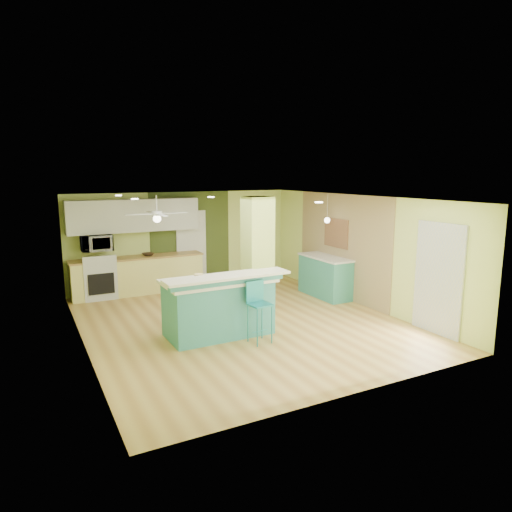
# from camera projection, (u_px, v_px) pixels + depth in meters

# --- Properties ---
(floor) EXTENTS (6.00, 7.00, 0.01)m
(floor) POSITION_uv_depth(u_px,v_px,m) (241.00, 322.00, 9.29)
(floor) COLOR #A5783A
(floor) RESTS_ON ground
(ceiling) EXTENTS (6.00, 7.00, 0.01)m
(ceiling) POSITION_uv_depth(u_px,v_px,m) (240.00, 198.00, 8.84)
(ceiling) COLOR white
(ceiling) RESTS_ON wall_back
(wall_back) EXTENTS (6.00, 0.01, 2.50)m
(wall_back) POSITION_uv_depth(u_px,v_px,m) (183.00, 239.00, 12.12)
(wall_back) COLOR #D7EA7D
(wall_back) RESTS_ON floor
(wall_front) EXTENTS (6.00, 0.01, 2.50)m
(wall_front) POSITION_uv_depth(u_px,v_px,m) (355.00, 307.00, 6.01)
(wall_front) COLOR #D7EA7D
(wall_front) RESTS_ON floor
(wall_left) EXTENTS (0.01, 7.00, 2.50)m
(wall_left) POSITION_uv_depth(u_px,v_px,m) (80.00, 277.00, 7.70)
(wall_left) COLOR #D7EA7D
(wall_left) RESTS_ON floor
(wall_right) EXTENTS (0.01, 7.00, 2.50)m
(wall_right) POSITION_uv_depth(u_px,v_px,m) (359.00, 250.00, 10.43)
(wall_right) COLOR #D7EA7D
(wall_right) RESTS_ON floor
(wood_panel) EXTENTS (0.02, 3.40, 2.50)m
(wood_panel) POSITION_uv_depth(u_px,v_px,m) (342.00, 246.00, 10.95)
(wood_panel) COLOR #8E7551
(wood_panel) RESTS_ON floor
(olive_accent) EXTENTS (2.20, 0.02, 2.50)m
(olive_accent) POSITION_uv_depth(u_px,v_px,m) (191.00, 239.00, 12.20)
(olive_accent) COLOR #415020
(olive_accent) RESTS_ON floor
(interior_door) EXTENTS (0.82, 0.05, 2.00)m
(interior_door) POSITION_uv_depth(u_px,v_px,m) (191.00, 248.00, 12.22)
(interior_door) COLOR silver
(interior_door) RESTS_ON floor
(french_door) EXTENTS (0.04, 1.08, 2.10)m
(french_door) POSITION_uv_depth(u_px,v_px,m) (438.00, 279.00, 8.45)
(french_door) COLOR silver
(french_door) RESTS_ON floor
(column) EXTENTS (0.55, 0.55, 2.50)m
(column) POSITION_uv_depth(u_px,v_px,m) (257.00, 255.00, 9.80)
(column) COLOR #CAE369
(column) RESTS_ON floor
(kitchen_run) EXTENTS (3.25, 0.63, 0.94)m
(kitchen_run) POSITION_uv_depth(u_px,v_px,m) (138.00, 275.00, 11.41)
(kitchen_run) COLOR #EEE47C
(kitchen_run) RESTS_ON floor
(stove) EXTENTS (0.76, 0.66, 1.08)m
(stove) POSITION_uv_depth(u_px,v_px,m) (99.00, 280.00, 10.97)
(stove) COLOR silver
(stove) RESTS_ON floor
(upper_cabinets) EXTENTS (3.20, 0.34, 0.80)m
(upper_cabinets) POSITION_uv_depth(u_px,v_px,m) (135.00, 216.00, 11.25)
(upper_cabinets) COLOR silver
(upper_cabinets) RESTS_ON wall_back
(microwave) EXTENTS (0.70, 0.48, 0.39)m
(microwave) POSITION_uv_depth(u_px,v_px,m) (97.00, 243.00, 10.82)
(microwave) COLOR silver
(microwave) RESTS_ON wall_back
(ceiling_fan) EXTENTS (1.41, 1.41, 0.61)m
(ceiling_fan) POSITION_uv_depth(u_px,v_px,m) (157.00, 214.00, 10.16)
(ceiling_fan) COLOR white
(ceiling_fan) RESTS_ON ceiling
(pendant_lamp) EXTENTS (0.14, 0.14, 0.69)m
(pendant_lamp) POSITION_uv_depth(u_px,v_px,m) (327.00, 220.00, 10.81)
(pendant_lamp) COLOR white
(pendant_lamp) RESTS_ON ceiling
(wall_decor) EXTENTS (0.03, 0.90, 0.70)m
(wall_decor) POSITION_uv_depth(u_px,v_px,m) (336.00, 233.00, 11.06)
(wall_decor) COLOR brown
(wall_decor) RESTS_ON wood_panel
(peninsula) EXTENTS (2.30, 1.24, 1.22)m
(peninsula) POSITION_uv_depth(u_px,v_px,m) (219.00, 305.00, 8.46)
(peninsula) COLOR teal
(peninsula) RESTS_ON floor
(bar_stool) EXTENTS (0.40, 0.40, 1.10)m
(bar_stool) POSITION_uv_depth(u_px,v_px,m) (258.00, 302.00, 8.08)
(bar_stool) COLOR teal
(bar_stool) RESTS_ON floor
(side_counter) EXTENTS (0.65, 1.54, 0.99)m
(side_counter) POSITION_uv_depth(u_px,v_px,m) (325.00, 276.00, 11.15)
(side_counter) COLOR teal
(side_counter) RESTS_ON floor
(fruit_bowl) EXTENTS (0.34, 0.34, 0.07)m
(fruit_bowl) POSITION_uv_depth(u_px,v_px,m) (148.00, 254.00, 11.43)
(fruit_bowl) COLOR #342215
(fruit_bowl) RESTS_ON kitchen_run
(canister) EXTENTS (0.16, 0.16, 0.16)m
(canister) POSITION_uv_depth(u_px,v_px,m) (199.00, 278.00, 8.10)
(canister) COLOR gold
(canister) RESTS_ON peninsula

